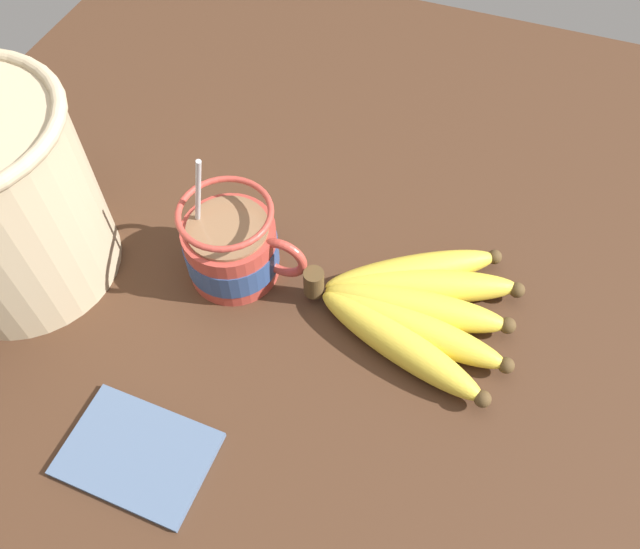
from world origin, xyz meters
TOP-DOWN VIEW (x-y plane):
  - table at (0.00, 0.00)cm, footprint 101.24×101.24cm
  - coffee_mug at (-8.66, -3.36)cm, footprint 12.57×9.24cm
  - banana_bunch at (9.54, -2.69)cm, footprint 20.67×18.64cm
  - napkin at (-8.37, -23.81)cm, footprint 12.51×8.94cm

SIDE VIEW (x-z plane):
  - table at x=0.00cm, z-range 0.00..2.74cm
  - napkin at x=-8.37cm, z-range 2.74..3.34cm
  - banana_bunch at x=9.54cm, z-range 2.34..6.58cm
  - coffee_mug at x=-8.66cm, z-range -1.00..13.80cm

